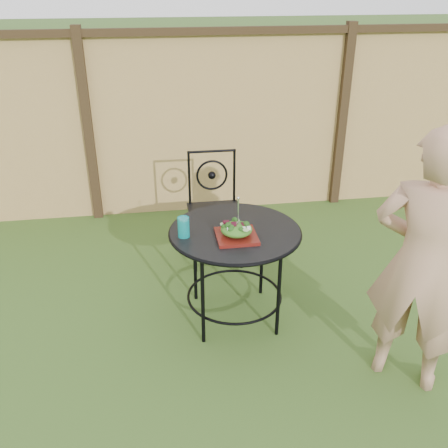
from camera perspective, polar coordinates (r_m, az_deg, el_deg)
name	(u,v)px	position (r m, az deg, el deg)	size (l,w,h in m)	color
ground	(263,332)	(3.67, 4.50, -12.24)	(60.00, 60.00, 0.00)	#2B4A18
fence	(219,122)	(5.20, -0.59, 11.54)	(8.00, 0.12, 1.90)	#ECBF74
patio_table	(235,247)	(3.50, 1.25, -2.69)	(0.92, 0.92, 0.72)	black
patio_chair	(214,205)	(4.35, -1.10, 2.21)	(0.46, 0.46, 0.95)	black
diner	(423,264)	(3.07, 21.74, -4.27)	(0.60, 0.39, 1.64)	tan
salad_plate	(236,236)	(3.33, 1.43, -1.40)	(0.27, 0.27, 0.02)	#441509
salad	(236,229)	(3.31, 1.44, -0.61)	(0.21, 0.21, 0.08)	#235614
fork	(238,211)	(3.25, 1.64, 1.45)	(0.01, 0.01, 0.18)	silver
drinking_glass	(184,227)	(3.33, -4.65, -0.34)	(0.08, 0.08, 0.14)	#0C9394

